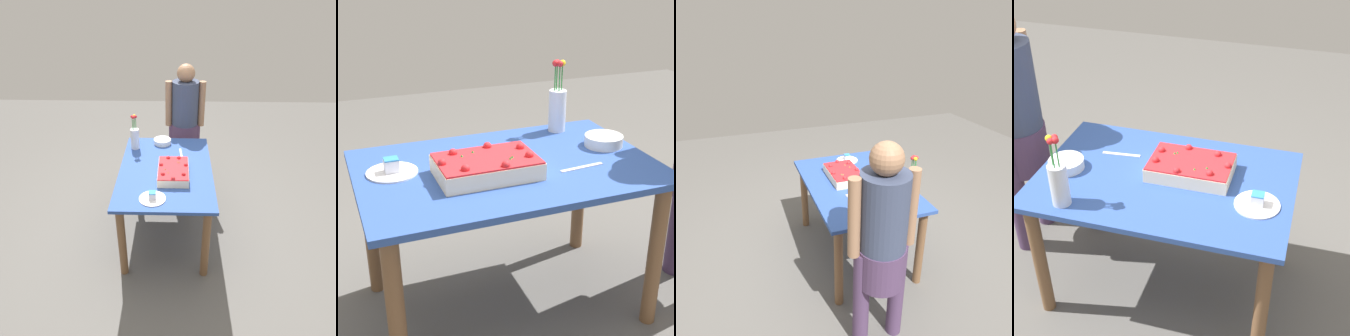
% 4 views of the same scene
% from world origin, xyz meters
% --- Properties ---
extents(ground_plane, '(8.00, 8.00, 0.00)m').
position_xyz_m(ground_plane, '(0.00, 0.00, 0.00)').
color(ground_plane, '#5B5854').
extents(dining_table, '(1.31, 0.86, 0.75)m').
position_xyz_m(dining_table, '(0.00, 0.00, 0.62)').
color(dining_table, '#2D4D97').
rests_on(dining_table, ground_plane).
extents(sheet_cake, '(0.42, 0.27, 0.10)m').
position_xyz_m(sheet_cake, '(0.12, 0.07, 0.79)').
color(sheet_cake, '#FFEAC5').
rests_on(sheet_cake, dining_table).
extents(serving_plate_with_slice, '(0.22, 0.22, 0.07)m').
position_xyz_m(serving_plate_with_slice, '(0.48, -0.09, 0.77)').
color(serving_plate_with_slice, white).
rests_on(serving_plate_with_slice, dining_table).
extents(cake_knife, '(0.21, 0.04, 0.00)m').
position_xyz_m(cake_knife, '(-0.29, 0.15, 0.75)').
color(cake_knife, silver).
rests_on(cake_knife, dining_table).
extents(flower_vase, '(0.09, 0.09, 0.37)m').
position_xyz_m(flower_vase, '(-0.41, -0.33, 0.88)').
color(flower_vase, silver).
rests_on(flower_vase, dining_table).
extents(fruit_bowl, '(0.18, 0.18, 0.05)m').
position_xyz_m(fruit_bowl, '(-0.52, -0.05, 0.78)').
color(fruit_bowl, silver).
rests_on(fruit_bowl, dining_table).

